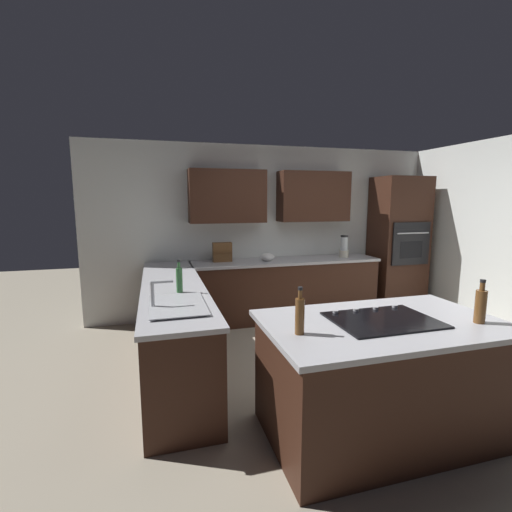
# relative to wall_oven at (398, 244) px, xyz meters

# --- Properties ---
(ground_plane) EXTENTS (14.00, 14.00, 0.00)m
(ground_plane) POSITION_rel_wall_oven_xyz_m (1.85, 1.72, -1.08)
(ground_plane) COLOR #9E937F
(wall_back) EXTENTS (6.00, 0.44, 2.60)m
(wall_back) POSITION_rel_wall_oven_xyz_m (1.92, -0.33, 0.37)
(wall_back) COLOR silver
(wall_back) RESTS_ON ground
(wall_left) EXTENTS (0.10, 4.00, 2.60)m
(wall_left) POSITION_rel_wall_oven_xyz_m (-0.60, 1.42, 0.22)
(wall_left) COLOR silver
(wall_left) RESTS_ON ground
(lower_cabinets_back) EXTENTS (2.80, 0.60, 0.86)m
(lower_cabinets_back) POSITION_rel_wall_oven_xyz_m (1.95, -0.00, -0.65)
(lower_cabinets_back) COLOR #381E14
(lower_cabinets_back) RESTS_ON ground
(countertop_back) EXTENTS (2.84, 0.64, 0.04)m
(countertop_back) POSITION_rel_wall_oven_xyz_m (1.95, -0.00, -0.20)
(countertop_back) COLOR #B2B2B7
(countertop_back) RESTS_ON lower_cabinets_back
(lower_cabinets_side) EXTENTS (0.60, 2.90, 0.86)m
(lower_cabinets_side) POSITION_rel_wall_oven_xyz_m (3.67, 1.17, -0.65)
(lower_cabinets_side) COLOR #381E14
(lower_cabinets_side) RESTS_ON ground
(countertop_side) EXTENTS (0.64, 2.94, 0.04)m
(countertop_side) POSITION_rel_wall_oven_xyz_m (3.67, 1.17, -0.20)
(countertop_side) COLOR #B2B2B7
(countertop_side) RESTS_ON lower_cabinets_side
(island_base) EXTENTS (1.70, 0.99, 0.86)m
(island_base) POSITION_rel_wall_oven_xyz_m (2.22, 2.80, -0.65)
(island_base) COLOR #381E14
(island_base) RESTS_ON ground
(island_top) EXTENTS (1.78, 1.07, 0.04)m
(island_top) POSITION_rel_wall_oven_xyz_m (2.22, 2.80, -0.20)
(island_top) COLOR #B2B2B7
(island_top) RESTS_ON island_base
(wall_oven) EXTENTS (0.80, 0.66, 2.15)m
(wall_oven) POSITION_rel_wall_oven_xyz_m (0.00, 0.00, 0.00)
(wall_oven) COLOR #381E14
(wall_oven) RESTS_ON ground
(sink_unit) EXTENTS (0.46, 0.70, 0.23)m
(sink_unit) POSITION_rel_wall_oven_xyz_m (3.68, 2.01, -0.16)
(sink_unit) COLOR #515456
(sink_unit) RESTS_ON countertop_side
(cooktop) EXTENTS (0.76, 0.56, 0.03)m
(cooktop) POSITION_rel_wall_oven_xyz_m (2.22, 2.79, -0.17)
(cooktop) COLOR black
(cooktop) RESTS_ON island_top
(blender) EXTENTS (0.15, 0.15, 0.34)m
(blender) POSITION_rel_wall_oven_xyz_m (1.00, 0.03, -0.03)
(blender) COLOR beige
(blender) RESTS_ON countertop_back
(mixing_bowl) EXTENTS (0.21, 0.21, 0.11)m
(mixing_bowl) POSITION_rel_wall_oven_xyz_m (2.25, 0.03, -0.12)
(mixing_bowl) COLOR white
(mixing_bowl) RESTS_ON countertop_back
(spice_rack) EXTENTS (0.27, 0.11, 0.28)m
(spice_rack) POSITION_rel_wall_oven_xyz_m (2.90, -0.08, -0.04)
(spice_rack) COLOR brown
(spice_rack) RESTS_ON countertop_back
(dish_soap_bottle) EXTENTS (0.06, 0.06, 0.32)m
(dish_soap_bottle) POSITION_rel_wall_oven_xyz_m (3.62, 1.53, -0.05)
(dish_soap_bottle) COLOR #336B38
(dish_soap_bottle) RESTS_ON countertop_side
(oil_bottle) EXTENTS (0.06, 0.06, 0.32)m
(oil_bottle) POSITION_rel_wall_oven_xyz_m (2.92, 2.87, -0.04)
(oil_bottle) COLOR brown
(oil_bottle) RESTS_ON island_top
(second_bottle) EXTENTS (0.08, 0.08, 0.32)m
(second_bottle) POSITION_rel_wall_oven_xyz_m (1.57, 3.02, -0.04)
(second_bottle) COLOR brown
(second_bottle) RESTS_ON island_top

